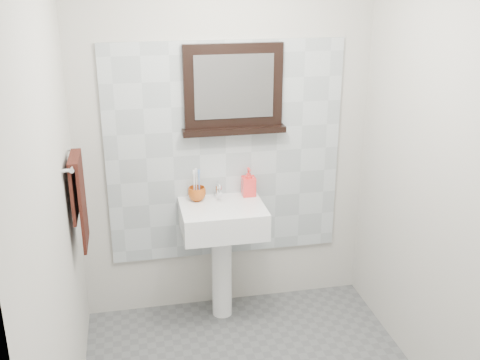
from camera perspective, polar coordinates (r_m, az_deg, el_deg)
name	(u,v)px	position (r m, az deg, el deg)	size (l,w,h in m)	color
back_wall	(225,138)	(3.79, -1.52, 4.25)	(2.00, 0.01, 2.50)	beige
front_wall	(348,328)	(1.85, 10.96, -14.55)	(2.00, 0.01, 2.50)	beige
left_wall	(53,215)	(2.73, -18.42, -3.39)	(0.01, 2.20, 2.50)	beige
right_wall	(448,184)	(3.15, 20.40, -0.41)	(0.01, 2.20, 2.50)	beige
splashback	(226,153)	(3.81, -1.48, 2.75)	(1.60, 0.02, 1.50)	#AFB8BD
pedestal_sink	(222,230)	(3.78, -1.80, -5.15)	(0.55, 0.44, 0.96)	white
toothbrush_cup	(197,194)	(3.77, -4.40, -1.42)	(0.12, 0.12, 0.09)	#B14E14
toothbrushes	(197,183)	(3.74, -4.44, -0.34)	(0.05, 0.04, 0.21)	white
soap_dispenser	(249,182)	(3.83, 0.88, -0.19)	(0.09, 0.09, 0.20)	#FF1E41
framed_mirror	(233,91)	(3.69, -0.68, 9.02)	(0.69, 0.11, 0.58)	black
towel_bar	(74,159)	(3.29, -16.54, 2.02)	(0.07, 0.40, 0.03)	silver
hand_towel	(79,194)	(3.36, -16.07, -1.38)	(0.06, 0.30, 0.55)	black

